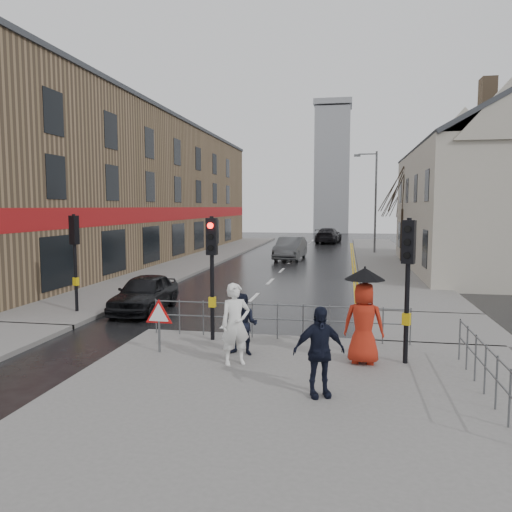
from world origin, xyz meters
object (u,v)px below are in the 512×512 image
at_px(pedestrian_b, 243,324).
at_px(pedestrian_d, 319,351).
at_px(pedestrian_with_umbrella, 364,314).
at_px(pedestrian_a, 235,324).
at_px(car_mid, 290,248).
at_px(car_parked, 145,293).

bearing_deg(pedestrian_b, pedestrian_d, -44.05).
relative_size(pedestrian_with_umbrella, pedestrian_d, 1.28).
bearing_deg(pedestrian_a, car_mid, 64.74).
xyz_separation_m(pedestrian_a, car_mid, (-1.49, 24.59, -0.28)).
xyz_separation_m(pedestrian_d, car_parked, (-6.70, 7.43, -0.35)).
distance_m(pedestrian_d, car_parked, 10.01).
relative_size(pedestrian_with_umbrella, car_parked, 0.57).
height_order(pedestrian_d, car_mid, pedestrian_d).
relative_size(pedestrian_a, car_mid, 0.39).
relative_size(pedestrian_a, pedestrian_with_umbrella, 0.84).
distance_m(pedestrian_b, car_parked, 6.89).
distance_m(pedestrian_d, car_mid, 26.47).
bearing_deg(pedestrian_with_umbrella, pedestrian_b, 176.76).
relative_size(pedestrian_b, pedestrian_with_umbrella, 0.68).
height_order(car_parked, car_mid, car_mid).
distance_m(pedestrian_a, car_mid, 24.64).
distance_m(pedestrian_a, pedestrian_b, 0.78).
distance_m(pedestrian_a, pedestrian_with_umbrella, 3.00).
bearing_deg(car_parked, car_mid, 78.68).
bearing_deg(pedestrian_d, car_mid, 75.77).
bearing_deg(pedestrian_a, pedestrian_b, 59.13).
height_order(pedestrian_a, pedestrian_b, pedestrian_a).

